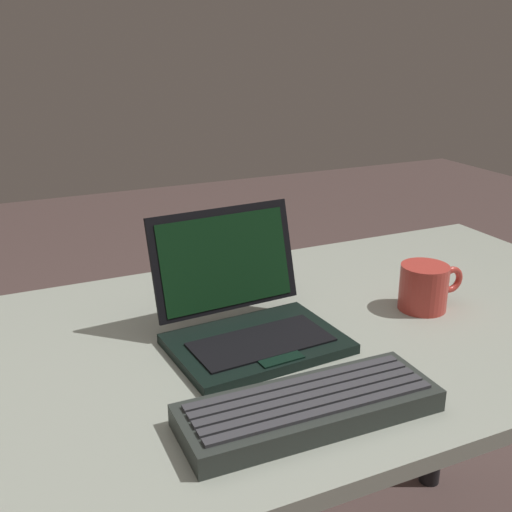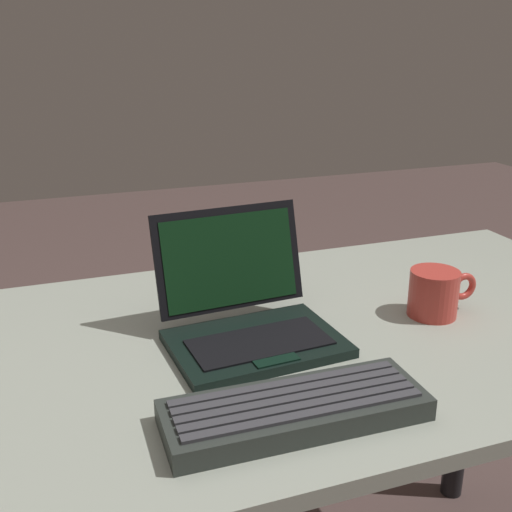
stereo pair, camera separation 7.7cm
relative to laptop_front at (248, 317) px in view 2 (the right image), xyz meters
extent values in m
cube|color=#949C8E|center=(-0.09, 0.00, -0.05)|extent=(1.67, 0.70, 0.02)
cylinder|color=black|center=(0.69, 0.29, -0.42)|extent=(0.06, 0.06, 0.71)
cube|color=black|center=(0.00, -0.03, -0.03)|extent=(0.27, 0.20, 0.02)
cube|color=black|center=(0.00, -0.05, -0.02)|extent=(0.22, 0.11, 0.00)
cube|color=black|center=(0.01, -0.10, -0.02)|extent=(0.07, 0.03, 0.00)
cube|color=black|center=(-0.01, 0.08, 0.07)|extent=(0.25, 0.07, 0.16)
cube|color=black|center=(0.00, 0.07, 0.07)|extent=(0.23, 0.06, 0.14)
cube|color=silver|center=(0.00, 0.07, 0.05)|extent=(0.21, 0.02, 0.01)
cube|color=#2A302C|center=(-0.02, -0.23, -0.02)|extent=(0.33, 0.12, 0.03)
cube|color=#38383D|center=(-0.02, -0.26, -0.01)|extent=(0.31, 0.02, 0.00)
cube|color=#38383D|center=(-0.02, -0.24, -0.01)|extent=(0.31, 0.02, 0.00)
cube|color=#38383D|center=(-0.02, -0.23, -0.01)|extent=(0.31, 0.02, 0.00)
cube|color=#38383D|center=(-0.02, -0.21, -0.01)|extent=(0.31, 0.02, 0.00)
cube|color=#38383D|center=(-0.02, -0.19, -0.01)|extent=(0.31, 0.02, 0.00)
cylinder|color=#B9382F|center=(0.33, -0.02, 0.00)|extent=(0.08, 0.08, 0.08)
torus|color=#B9382F|center=(0.39, -0.02, 0.01)|extent=(0.05, 0.01, 0.05)
camera|label=1|loc=(-0.36, -0.81, 0.42)|focal=43.85mm
camera|label=2|loc=(-0.29, -0.84, 0.42)|focal=43.85mm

